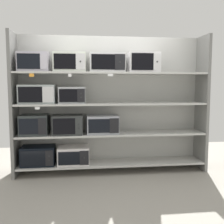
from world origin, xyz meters
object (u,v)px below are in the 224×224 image
(microwave_10, at_px, (143,63))
(microwave_1, at_px, (73,155))
(microwave_5, at_px, (37,94))
(microwave_0, at_px, (38,156))
(microwave_7, at_px, (34,62))
(microwave_6, at_px, (72,95))
(microwave_3, at_px, (68,124))
(microwave_4, at_px, (102,124))
(microwave_2, at_px, (34,125))
(microwave_8, at_px, (70,62))
(microwave_9, at_px, (107,63))

(microwave_10, bearing_deg, microwave_1, 179.98)
(microwave_5, bearing_deg, microwave_0, -179.38)
(microwave_7, relative_size, microwave_10, 0.95)
(microwave_5, bearing_deg, microwave_6, -0.00)
(microwave_5, bearing_deg, microwave_3, -0.02)
(microwave_4, bearing_deg, microwave_2, -180.00)
(microwave_6, bearing_deg, microwave_8, 179.83)
(microwave_4, height_order, microwave_10, microwave_10)
(microwave_10, bearing_deg, microwave_0, 180.00)
(microwave_4, distance_m, microwave_10, 1.23)
(microwave_5, xyz_separation_m, microwave_9, (1.13, 0.00, 0.51))
(microwave_6, distance_m, microwave_8, 0.53)
(microwave_3, bearing_deg, microwave_8, 0.33)
(microwave_2, height_order, microwave_4, microwave_2)
(microwave_3, bearing_deg, microwave_7, 179.97)
(microwave_9, relative_size, microwave_10, 1.13)
(microwave_7, bearing_deg, microwave_1, 0.01)
(microwave_6, bearing_deg, microwave_10, -0.01)
(microwave_7, distance_m, microwave_8, 0.56)
(microwave_1, height_order, microwave_8, microwave_8)
(microwave_3, relative_size, microwave_5, 0.86)
(microwave_3, xyz_separation_m, microwave_9, (0.65, 0.00, 1.01))
(microwave_0, xyz_separation_m, microwave_1, (0.58, 0.00, -0.01))
(microwave_4, relative_size, microwave_5, 0.92)
(microwave_1, bearing_deg, microwave_10, -0.02)
(microwave_1, relative_size, microwave_6, 1.21)
(microwave_6, height_order, microwave_7, microwave_7)
(microwave_5, xyz_separation_m, microwave_8, (0.52, 0.00, 0.51))
(microwave_4, distance_m, microwave_8, 1.15)
(microwave_3, xyz_separation_m, microwave_4, (0.57, 0.00, -0.01))
(microwave_2, relative_size, microwave_10, 0.88)
(microwave_8, xyz_separation_m, microwave_9, (0.61, -0.00, 0.00))
(microwave_0, relative_size, microwave_1, 1.04)
(microwave_4, distance_m, microwave_9, 1.02)
(microwave_0, relative_size, microwave_2, 1.20)
(microwave_0, xyz_separation_m, microwave_5, (0.02, 0.00, 1.01))
(microwave_3, bearing_deg, microwave_9, 0.02)
(microwave_4, xyz_separation_m, microwave_8, (-0.53, -0.00, 1.02))
(microwave_5, relative_size, microwave_7, 1.18)
(microwave_1, height_order, microwave_10, microwave_10)
(microwave_1, xyz_separation_m, microwave_4, (0.49, 0.00, 0.51))
(microwave_1, bearing_deg, microwave_5, -179.98)
(microwave_9, xyz_separation_m, microwave_10, (0.61, -0.00, 0.01))
(microwave_7, height_order, microwave_10, microwave_10)
(microwave_10, bearing_deg, microwave_2, 179.99)
(microwave_3, bearing_deg, microwave_1, 0.22)
(microwave_3, height_order, microwave_7, microwave_7)
(microwave_4, xyz_separation_m, microwave_9, (0.08, -0.00, 1.02))
(microwave_4, distance_m, microwave_5, 1.16)
(microwave_4, height_order, microwave_7, microwave_7)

